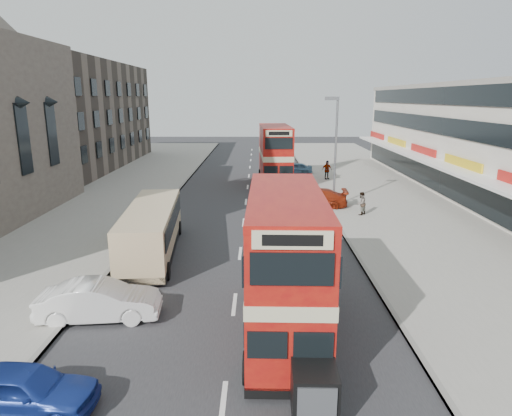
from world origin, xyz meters
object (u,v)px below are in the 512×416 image
(bus_main, at_px, (285,265))
(pedestrian_near, at_px, (361,203))
(car_left_front, at_px, (99,301))
(car_right_a, at_px, (313,199))
(car_right_b, at_px, (314,197))
(cyclist, at_px, (297,194))
(car_right_c, at_px, (294,168))
(pedestrian_far, at_px, (327,170))
(coach, at_px, (152,229))
(bus_second, at_px, (275,155))
(car_left_near, at_px, (25,389))
(street_lamp, at_px, (335,144))

(bus_main, bearing_deg, pedestrian_near, -110.32)
(car_left_front, xyz_separation_m, car_right_a, (10.03, 17.22, -0.00))
(car_right_a, xyz_separation_m, pedestrian_near, (3.00, -2.51, 0.24))
(car_right_b, relative_size, cyclist, 1.76)
(car_left_front, bearing_deg, car_right_c, -22.46)
(pedestrian_far, height_order, cyclist, cyclist)
(car_left_front, distance_m, cyclist, 20.68)
(coach, relative_size, pedestrian_far, 4.97)
(bus_main, bearing_deg, bus_second, -90.25)
(bus_main, height_order, car_right_a, bus_main)
(pedestrian_near, height_order, pedestrian_far, pedestrian_far)
(cyclist, bearing_deg, coach, -121.99)
(car_left_near, distance_m, pedestrian_near, 23.79)
(car_left_front, height_order, car_right_a, car_left_front)
(coach, distance_m, car_right_c, 26.91)
(street_lamp, relative_size, car_left_front, 1.83)
(bus_second, bearing_deg, car_left_front, 72.11)
(car_right_a, height_order, car_right_c, car_right_a)
(cyclist, bearing_deg, bus_main, -91.56)
(car_right_b, xyz_separation_m, cyclist, (-1.34, 0.09, 0.23))
(pedestrian_near, relative_size, cyclist, 0.73)
(car_left_front, distance_m, pedestrian_near, 19.65)
(bus_second, relative_size, pedestrian_far, 5.22)
(coach, bearing_deg, bus_second, 64.33)
(car_right_b, xyz_separation_m, pedestrian_far, (2.46, 9.96, 0.53))
(coach, bearing_deg, car_left_near, -98.05)
(bus_second, relative_size, cyclist, 4.34)
(car_right_c, bearing_deg, bus_main, -12.07)
(bus_main, distance_m, car_right_a, 18.63)
(car_left_near, xyz_separation_m, pedestrian_far, (12.97, 33.56, 0.43))
(pedestrian_far, bearing_deg, car_right_c, 109.83)
(coach, xyz_separation_m, pedestrian_near, (12.69, 7.65, -0.45))
(bus_second, relative_size, car_left_near, 2.56)
(coach, bearing_deg, car_left_front, -98.14)
(car_right_a, distance_m, pedestrian_far, 11.62)
(bus_second, distance_m, car_right_c, 6.59)
(street_lamp, relative_size, car_right_b, 2.06)
(coach, relative_size, pedestrian_near, 5.66)
(pedestrian_far, relative_size, cyclist, 0.83)
(bus_main, distance_m, coach, 10.44)
(bus_second, xyz_separation_m, pedestrian_near, (5.51, -11.74, -1.84))
(car_right_c, bearing_deg, car_left_front, -23.87)
(bus_main, height_order, car_right_c, bus_main)
(car_right_a, bearing_deg, bus_main, -6.62)
(car_right_c, height_order, pedestrian_near, pedestrian_near)
(pedestrian_near, bearing_deg, bus_second, -109.72)
(car_left_near, bearing_deg, cyclist, -17.67)
(coach, distance_m, cyclist, 14.44)
(car_right_a, distance_m, car_right_c, 15.00)
(car_right_b, distance_m, pedestrian_far, 10.28)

